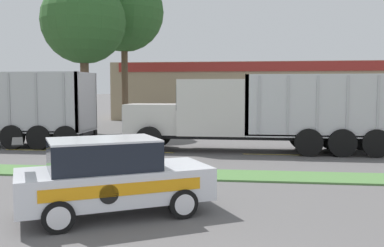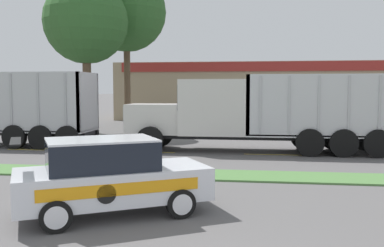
{
  "view_description": "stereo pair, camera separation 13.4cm",
  "coord_description": "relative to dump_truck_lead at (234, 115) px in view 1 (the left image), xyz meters",
  "views": [
    {
      "loc": [
        0.42,
        -4.66,
        2.71
      ],
      "look_at": [
        -1.3,
        8.87,
        1.65
      ],
      "focal_mm": 40.0,
      "sensor_mm": 36.0,
      "label": 1
    },
    {
      "loc": [
        0.55,
        -4.64,
        2.71
      ],
      "look_at": [
        -1.3,
        8.87,
        1.65
      ],
      "focal_mm": 40.0,
      "sensor_mm": 36.0,
      "label": 2
    }
  ],
  "objects": [
    {
      "name": "tree_behind_centre",
      "position": [
        -9.59,
        6.99,
        5.86
      ],
      "size": [
        5.26,
        5.26,
        10.95
      ],
      "color": "brown",
      "rests_on": "ground_plane"
    },
    {
      "name": "dump_truck_lead",
      "position": [
        0.0,
        0.0,
        0.0
      ],
      "size": [
        11.25,
        2.58,
        3.38
      ],
      "color": "black",
      "rests_on": "ground_plane"
    },
    {
      "name": "centre_line_4",
      "position": [
        1.63,
        -0.83,
        -1.63
      ],
      "size": [
        2.4,
        0.14,
        0.01
      ],
      "primitive_type": "cube",
      "color": "yellow",
      "rests_on": "ground_plane"
    },
    {
      "name": "rally_car",
      "position": [
        -2.34,
        -10.16,
        -0.78
      ],
      "size": [
        4.41,
        3.51,
        1.71
      ],
      "color": "silver",
      "rests_on": "ground_plane"
    },
    {
      "name": "store_building_backdrop",
      "position": [
        5.01,
        23.97,
        0.95
      ],
      "size": [
        33.02,
        12.1,
        5.18
      ],
      "color": "#9E896B",
      "rests_on": "ground_plane"
    },
    {
      "name": "tree_behind_left",
      "position": [
        -8.14,
        10.95,
        7.19
      ],
      "size": [
        5.65,
        5.65,
        12.52
      ],
      "color": "brown",
      "rests_on": "ground_plane"
    },
    {
      "name": "centre_line_2",
      "position": [
        -9.17,
        -0.83,
        -1.63
      ],
      "size": [
        2.4,
        0.14,
        0.01
      ],
      "primitive_type": "cube",
      "color": "yellow",
      "rests_on": "ground_plane"
    },
    {
      "name": "grass_verge",
      "position": [
        0.12,
        -5.65,
        -1.61
      ],
      "size": [
        120.0,
        1.65,
        0.06
      ],
      "primitive_type": "cube",
      "color": "#517F42",
      "rests_on": "ground_plane"
    },
    {
      "name": "centre_line_3",
      "position": [
        -3.77,
        -0.83,
        -1.63
      ],
      "size": [
        2.4,
        0.14,
        0.01
      ],
      "primitive_type": "cube",
      "color": "yellow",
      "rests_on": "ground_plane"
    }
  ]
}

